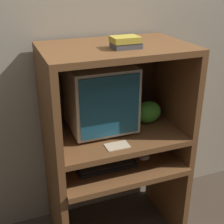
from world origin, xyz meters
name	(u,v)px	position (x,y,z in m)	size (l,w,h in m)	color
wall_back	(97,46)	(0.00, 0.63, 1.30)	(6.00, 0.06, 2.60)	gray
desk_base	(117,187)	(0.00, 0.25, 0.40)	(0.87, 0.59, 0.62)	brown
desk_monitor_shelf	(115,137)	(0.00, 0.28, 0.77)	(0.87, 0.57, 0.20)	brown
hutch_upper	(114,75)	(0.00, 0.31, 1.18)	(0.87, 0.57, 0.55)	brown
crt_monitor	(100,97)	(-0.08, 0.35, 1.04)	(0.40, 0.37, 0.43)	beige
keyboard	(106,166)	(-0.10, 0.19, 0.63)	(0.38, 0.13, 0.03)	black
mouse	(144,158)	(0.17, 0.18, 0.64)	(0.07, 0.05, 0.03)	#B7B7B7
snack_bag	(148,112)	(0.25, 0.33, 0.89)	(0.18, 0.14, 0.15)	green
book_stack	(126,42)	(0.02, 0.20, 1.40)	(0.16, 0.11, 0.06)	#4C4C51
paper_card	(117,146)	(-0.06, 0.10, 0.82)	(0.14, 0.09, 0.00)	#CCB28C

